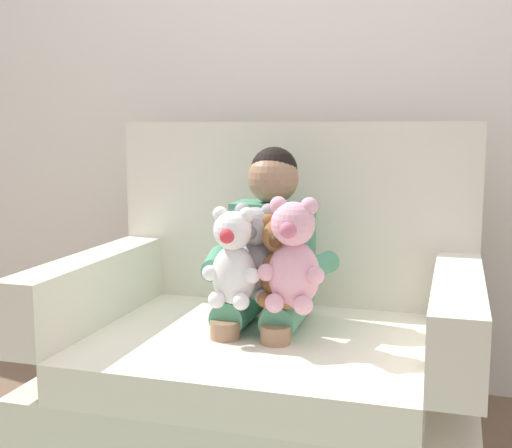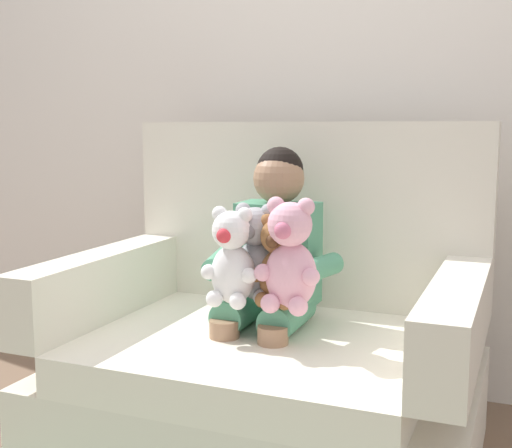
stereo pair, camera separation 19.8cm
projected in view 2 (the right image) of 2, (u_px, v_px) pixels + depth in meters
back_wall at (337, 69)px, 2.73m from camera, size 6.00×0.10×2.60m
armchair at (273, 354)px, 2.21m from camera, size 1.31×0.96×1.08m
seated_child at (271, 261)px, 2.19m from camera, size 0.45×0.39×0.82m
plush_brown at (279, 263)px, 2.01m from camera, size 0.17×0.13×0.28m
plush_grey at (255, 256)px, 2.07m from camera, size 0.18×0.15×0.31m
plush_white at (232, 259)px, 2.02m from camera, size 0.18×0.15×0.30m
plush_pink at (290, 258)px, 1.96m from camera, size 0.20×0.16×0.34m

